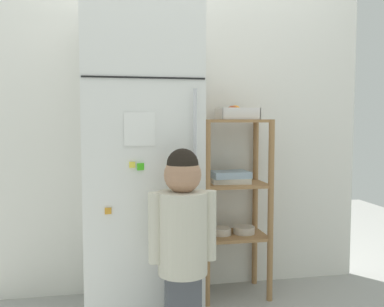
{
  "coord_description": "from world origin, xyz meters",
  "views": [
    {
      "loc": [
        -0.42,
        -2.35,
        1.11
      ],
      "look_at": [
        0.03,
        0.02,
        0.92
      ],
      "focal_mm": 39.6,
      "sensor_mm": 36.0,
      "label": 1
    }
  ],
  "objects_px": {
    "refrigerator": "(141,165)",
    "child_standing": "(183,232)",
    "fruit_bin": "(235,114)",
    "pantry_shelf_unit": "(232,194)"
  },
  "relations": [
    {
      "from": "refrigerator",
      "to": "child_standing",
      "type": "bearing_deg",
      "value": -72.0
    },
    {
      "from": "pantry_shelf_unit",
      "to": "child_standing",
      "type": "bearing_deg",
      "value": -123.17
    },
    {
      "from": "refrigerator",
      "to": "pantry_shelf_unit",
      "type": "height_order",
      "value": "refrigerator"
    },
    {
      "from": "fruit_bin",
      "to": "child_standing",
      "type": "bearing_deg",
      "value": -123.53
    },
    {
      "from": "child_standing",
      "to": "pantry_shelf_unit",
      "type": "bearing_deg",
      "value": 56.83
    },
    {
      "from": "pantry_shelf_unit",
      "to": "fruit_bin",
      "type": "height_order",
      "value": "fruit_bin"
    },
    {
      "from": "refrigerator",
      "to": "pantry_shelf_unit",
      "type": "bearing_deg",
      "value": 16.36
    },
    {
      "from": "pantry_shelf_unit",
      "to": "refrigerator",
      "type": "bearing_deg",
      "value": -163.64
    },
    {
      "from": "pantry_shelf_unit",
      "to": "fruit_bin",
      "type": "distance_m",
      "value": 0.5
    },
    {
      "from": "child_standing",
      "to": "fruit_bin",
      "type": "distance_m",
      "value": 0.99
    }
  ]
}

